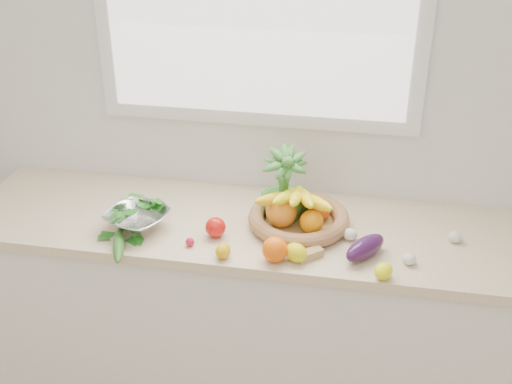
% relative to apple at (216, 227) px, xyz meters
% --- Properties ---
extents(back_wall, '(4.50, 0.02, 2.70)m').
position_rel_apple_xyz_m(back_wall, '(0.09, 0.42, 0.41)').
color(back_wall, white).
rests_on(back_wall, ground).
extents(counter_cabinet, '(2.20, 0.58, 0.86)m').
position_rel_apple_xyz_m(counter_cabinet, '(0.09, 0.12, -0.51)').
color(counter_cabinet, silver).
rests_on(counter_cabinet, ground).
extents(countertop, '(2.24, 0.62, 0.04)m').
position_rel_apple_xyz_m(countertop, '(0.09, 0.12, -0.06)').
color(countertop, beige).
rests_on(countertop, counter_cabinet).
extents(orange_loose, '(0.12, 0.12, 0.09)m').
position_rel_apple_xyz_m(orange_loose, '(0.25, -0.12, 0.01)').
color(orange_loose, '#FF6008').
rests_on(orange_loose, countertop).
extents(lemon_a, '(0.06, 0.07, 0.05)m').
position_rel_apple_xyz_m(lemon_a, '(0.06, -0.13, -0.01)').
color(lemon_a, '#E2A90C').
rests_on(lemon_a, countertop).
extents(lemon_b, '(0.09, 0.09, 0.06)m').
position_rel_apple_xyz_m(lemon_b, '(0.63, -0.16, -0.01)').
color(lemon_b, '#FFF80D').
rests_on(lemon_b, countertop).
extents(lemon_c, '(0.11, 0.11, 0.07)m').
position_rel_apple_xyz_m(lemon_c, '(0.32, -0.11, -0.00)').
color(lemon_c, yellow).
rests_on(lemon_c, countertop).
extents(apple, '(0.09, 0.09, 0.08)m').
position_rel_apple_xyz_m(apple, '(0.00, 0.00, 0.00)').
color(apple, red).
rests_on(apple, countertop).
extents(ginger, '(0.10, 0.10, 0.03)m').
position_rel_apple_xyz_m(ginger, '(0.37, -0.08, -0.02)').
color(ginger, tan).
rests_on(ginger, countertop).
extents(garlic_a, '(0.06, 0.06, 0.05)m').
position_rel_apple_xyz_m(garlic_a, '(0.50, 0.07, -0.02)').
color(garlic_a, silver).
rests_on(garlic_a, countertop).
extents(garlic_b, '(0.06, 0.06, 0.04)m').
position_rel_apple_xyz_m(garlic_b, '(0.89, 0.13, -0.02)').
color(garlic_b, white).
rests_on(garlic_b, countertop).
extents(garlic_c, '(0.05, 0.05, 0.04)m').
position_rel_apple_xyz_m(garlic_c, '(0.72, -0.05, -0.02)').
color(garlic_c, beige).
rests_on(garlic_c, countertop).
extents(eggplant, '(0.18, 0.20, 0.08)m').
position_rel_apple_xyz_m(eggplant, '(0.56, -0.04, -0.00)').
color(eggplant, '#32103C').
rests_on(eggplant, countertop).
extents(cucumber, '(0.12, 0.23, 0.04)m').
position_rel_apple_xyz_m(cucumber, '(-0.33, -0.16, -0.02)').
color(cucumber, '#2C5719').
rests_on(cucumber, countertop).
extents(radish, '(0.04, 0.04, 0.03)m').
position_rel_apple_xyz_m(radish, '(-0.08, -0.08, -0.02)').
color(radish, red).
rests_on(radish, countertop).
extents(potted_herb, '(0.20, 0.20, 0.32)m').
position_rel_apple_xyz_m(potted_herb, '(0.23, 0.17, 0.11)').
color(potted_herb, '#3A7D2D').
rests_on(potted_herb, countertop).
extents(fruit_basket, '(0.40, 0.40, 0.19)m').
position_rel_apple_xyz_m(fruit_basket, '(0.30, 0.13, 0.02)').
color(fruit_basket, tan).
rests_on(fruit_basket, countertop).
extents(colander_with_spinach, '(0.30, 0.30, 0.12)m').
position_rel_apple_xyz_m(colander_with_spinach, '(-0.31, -0.00, 0.02)').
color(colander_with_spinach, silver).
rests_on(colander_with_spinach, countertop).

